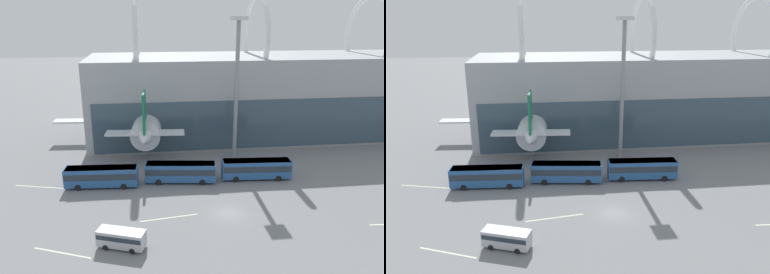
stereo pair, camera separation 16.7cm
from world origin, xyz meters
TOP-DOWN VIEW (x-y plane):
  - ground_plane at (0.00, 0.00)m, footprint 440.00×440.00m
  - airliner_at_gate_near at (-10.09, 35.94)m, footprint 41.97×41.62m
  - airliner_at_gate_far at (35.91, 51.52)m, footprint 38.60×42.19m
  - shuttle_bus_0 at (-18.48, 11.08)m, footprint 11.75×3.31m
  - shuttle_bus_1 at (-5.64, 11.35)m, footprint 11.85×4.07m
  - shuttle_bus_2 at (7.20, 11.09)m, footprint 11.77×3.43m
  - service_van_foreground at (-14.42, -6.36)m, footprint 6.06×3.78m
  - floodlight_mast at (5.96, 21.89)m, footprint 2.72×2.72m
  - lane_stripe_1 at (-27.70, 12.03)m, footprint 10.02×2.91m
  - lane_stripe_3 at (-8.31, -0.14)m, footprint 8.06×1.31m
  - lane_stripe_4 at (-21.31, -6.62)m, footprint 7.10×3.15m

SIDE VIEW (x-z plane):
  - ground_plane at x=0.00m, z-range 0.00..0.00m
  - lane_stripe_1 at x=-27.70m, z-range 0.00..0.01m
  - lane_stripe_3 at x=-8.31m, z-range 0.00..0.01m
  - lane_stripe_4 at x=-21.31m, z-range 0.00..0.01m
  - service_van_foreground at x=-14.42m, z-range 0.21..2.51m
  - shuttle_bus_0 at x=-18.48m, z-range 0.29..3.65m
  - shuttle_bus_1 at x=-5.64m, z-range 0.29..3.65m
  - shuttle_bus_2 at x=7.20m, z-range 0.29..3.65m
  - airliner_at_gate_far at x=35.91m, z-range -2.32..12.99m
  - airliner_at_gate_near at x=-10.09m, z-range -1.33..12.26m
  - floodlight_mast at x=5.96m, z-range 3.12..29.57m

